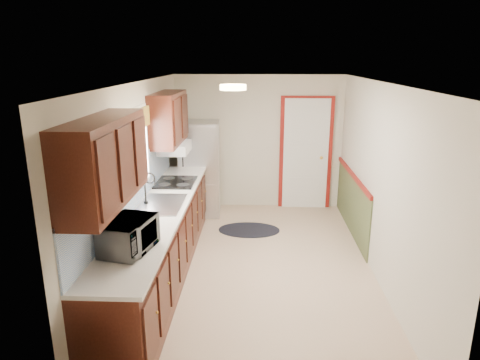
{
  "coord_description": "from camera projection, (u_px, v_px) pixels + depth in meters",
  "views": [
    {
      "loc": [
        -0.01,
        -5.12,
        2.69
      ],
      "look_at": [
        -0.24,
        0.21,
        1.15
      ],
      "focal_mm": 32.0,
      "sensor_mm": 36.0,
      "label": 1
    }
  ],
  "objects": [
    {
      "name": "microwave",
      "position": [
        128.0,
        232.0,
        3.96
      ],
      "size": [
        0.41,
        0.6,
        0.37
      ],
      "primitive_type": "imported",
      "rotation": [
        0.0,
        0.0,
        1.36
      ],
      "color": "white",
      "rests_on": "kitchen_run"
    },
    {
      "name": "refrigerator",
      "position": [
        200.0,
        169.0,
        7.44
      ],
      "size": [
        0.72,
        0.71,
        1.64
      ],
      "rotation": [
        0.0,
        0.0,
        0.07
      ],
      "color": "#B7B7BC",
      "rests_on": "ground"
    },
    {
      "name": "cooktop",
      "position": [
        176.0,
        182.0,
        6.17
      ],
      "size": [
        0.55,
        0.65,
        0.02
      ],
      "primitive_type": "cube",
      "color": "black",
      "rests_on": "kitchen_run"
    },
    {
      "name": "back_wall_trim",
      "position": [
        315.0,
        164.0,
        7.49
      ],
      "size": [
        1.12,
        2.3,
        2.08
      ],
      "color": "maroon",
      "rests_on": "ground"
    },
    {
      "name": "room_shell",
      "position": [
        258.0,
        181.0,
        5.33
      ],
      "size": [
        3.2,
        5.2,
        2.52
      ],
      "color": "#C6A88B",
      "rests_on": "ground"
    },
    {
      "name": "rug",
      "position": [
        249.0,
        230.0,
        6.89
      ],
      "size": [
        0.99,
        0.64,
        0.01
      ],
      "primitive_type": "ellipsoid",
      "rotation": [
        0.0,
        0.0,
        -0.01
      ],
      "color": "black",
      "rests_on": "ground"
    },
    {
      "name": "ceiling_fixture",
      "position": [
        233.0,
        87.0,
        4.83
      ],
      "size": [
        0.3,
        0.3,
        0.06
      ],
      "primitive_type": "cylinder",
      "color": "#FFD88C",
      "rests_on": "room_shell"
    },
    {
      "name": "kitchen_run",
      "position": [
        157.0,
        217.0,
        5.21
      ],
      "size": [
        0.63,
        4.0,
        2.2
      ],
      "color": "#38140C",
      "rests_on": "ground"
    }
  ]
}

